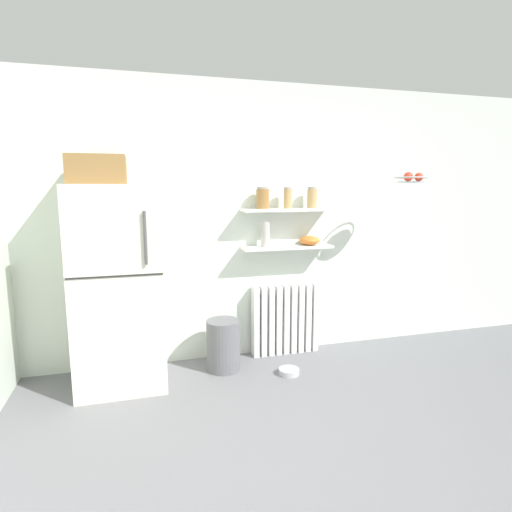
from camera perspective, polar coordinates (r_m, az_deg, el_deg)
The scene contains 14 objects.
ground_plane at distance 3.09m, azimuth 9.62°, elevation -22.86°, with size 7.04×7.04×0.00m, color slate.
back_wall at distance 4.08m, azimuth 0.77°, elevation 4.57°, with size 7.04×0.10×2.60m, color silver.
refrigerator at distance 3.61m, azimuth -18.36°, elevation -3.29°, with size 0.70×0.68×1.88m.
radiator at distance 4.21m, azimuth 4.01°, elevation -8.58°, with size 0.67×0.12×0.69m.
wall_shelf_lower at distance 4.02m, azimuth 4.27°, elevation 1.21°, with size 0.88×0.22×0.03m, color white.
wall_shelf_upper at distance 3.98m, azimuth 4.33°, elevation 6.29°, with size 0.88×0.22×0.03m, color white.
storage_jar_0 at distance 3.90m, azimuth 0.92°, elevation 7.90°, with size 0.12×0.12×0.20m.
storage_jar_1 at distance 3.98m, azimuth 4.35°, elevation 7.88°, with size 0.08×0.08×0.20m.
storage_jar_2 at distance 4.07m, azimuth 7.64°, elevation 7.88°, with size 0.09×0.09×0.20m.
vase at distance 3.93m, azimuth 1.30°, elevation 3.03°, with size 0.08×0.08×0.24m, color #B2ADA8.
shelf_bowl at distance 4.10m, azimuth 7.30°, elevation 2.12°, with size 0.20×0.20×0.09m, color orange.
trash_bin at distance 3.88m, azimuth -4.47°, elevation -12.00°, with size 0.30×0.30×0.46m, color slate.
pet_food_bowl at distance 3.86m, azimuth 4.51°, elevation -15.41°, with size 0.18×0.18×0.05m, color #B7B7BC.
hanging_fruit_basket at distance 4.14m, azimuth 20.43°, elevation 9.90°, with size 0.30×0.30×0.09m.
Camera 1 is at (-1.16, -1.85, 1.64)m, focal length 29.36 mm.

